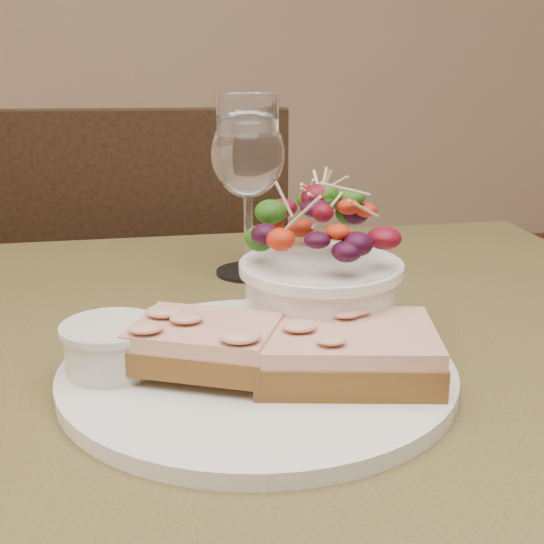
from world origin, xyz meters
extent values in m
cube|color=#403A1B|center=(0.00, 0.00, 0.73)|extent=(0.80, 0.80, 0.04)
cylinder|color=black|center=(0.34, 0.34, 0.35)|extent=(0.05, 0.05, 0.71)
cube|color=black|center=(-0.08, 0.70, 0.45)|extent=(0.47, 0.47, 0.04)
cube|color=black|center=(-0.10, 0.51, 0.68)|extent=(0.42, 0.09, 0.45)
cube|color=black|center=(-0.08, 0.70, 0.23)|extent=(0.40, 0.40, 0.45)
cylinder|color=white|center=(-0.02, -0.04, 0.76)|extent=(0.29, 0.29, 0.01)
cube|color=#4D2E14|center=(0.04, -0.06, 0.77)|extent=(0.15, 0.12, 0.02)
cube|color=#FCEFBF|center=(0.04, -0.06, 0.79)|extent=(0.14, 0.12, 0.01)
cube|color=#4D2E14|center=(-0.06, -0.04, 0.78)|extent=(0.12, 0.11, 0.02)
cube|color=#FCEFBF|center=(-0.06, -0.04, 0.79)|extent=(0.12, 0.11, 0.01)
cylinder|color=silver|center=(-0.13, -0.03, 0.78)|extent=(0.07, 0.07, 0.04)
cylinder|color=olive|center=(-0.13, -0.03, 0.80)|extent=(0.06, 0.06, 0.01)
cylinder|color=white|center=(0.04, 0.02, 0.79)|extent=(0.12, 0.12, 0.06)
ellipsoid|color=#143B0A|center=(0.04, 0.02, 0.85)|extent=(0.11, 0.11, 0.06)
ellipsoid|color=#143B0A|center=(-0.10, 0.05, 0.77)|extent=(0.04, 0.04, 0.01)
sphere|color=maroon|center=(-0.11, 0.04, 0.77)|extent=(0.02, 0.02, 0.02)
cylinder|color=white|center=(0.01, 0.22, 0.75)|extent=(0.07, 0.07, 0.00)
cylinder|color=white|center=(0.01, 0.22, 0.80)|extent=(0.01, 0.01, 0.09)
ellipsoid|color=white|center=(0.01, 0.22, 0.88)|extent=(0.08, 0.08, 0.09)
camera|label=1|loc=(-0.10, -0.54, 1.00)|focal=50.00mm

